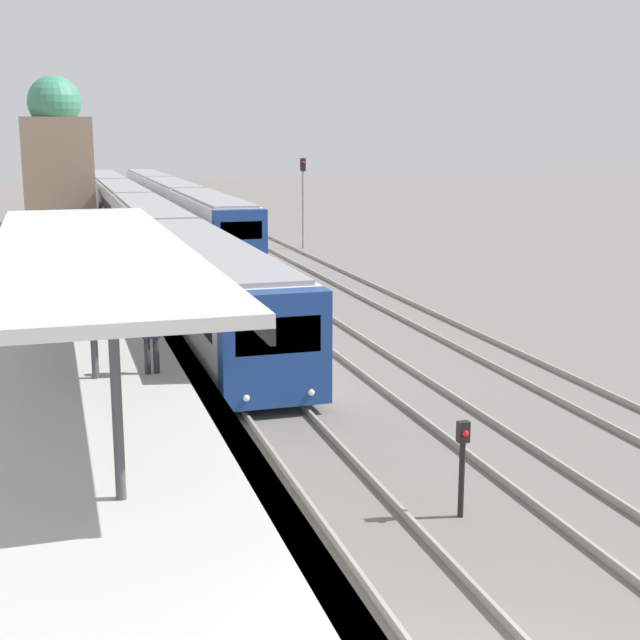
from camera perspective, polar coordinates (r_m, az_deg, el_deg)
The scene contains 7 objects.
platform_canopy at distance 20.24m, azimuth -14.44°, elevation 4.50°, with size 4.00×17.73×3.09m.
person_on_platform at distance 20.66m, azimuth -10.76°, elevation -0.76°, with size 0.40×0.40×1.66m.
train_near at distance 52.87m, azimuth -11.75°, elevation 6.53°, with size 2.55×67.19×3.02m.
train_far at distance 64.60m, azimuth -9.37°, elevation 7.55°, with size 2.54×46.56×3.02m.
signal_post_near at distance 15.29m, azimuth 9.10°, elevation -8.70°, with size 0.20×0.21×1.70m.
signal_mast_far at distance 50.17m, azimuth -1.09°, elevation 8.19°, with size 0.28×0.29×5.02m.
distant_domed_building at distance 65.18m, azimuth -16.45°, elevation 9.99°, with size 4.68×4.68×10.23m.
Camera 1 is at (-4.75, -7.47, 6.40)m, focal length 50.00 mm.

